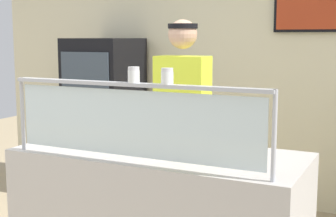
# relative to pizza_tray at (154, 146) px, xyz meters

# --- Properties ---
(shop_rear_unit) EXTENTS (6.15, 0.13, 2.70)m
(shop_rear_unit) POSITION_rel_pizza_tray_xyz_m (0.06, 2.05, 0.39)
(shop_rear_unit) COLOR beige
(shop_rear_unit) RESTS_ON ground
(sneeze_guard) EXTENTS (1.57, 0.06, 0.44)m
(sneeze_guard) POSITION_rel_pizza_tray_xyz_m (0.06, -0.36, 0.26)
(sneeze_guard) COLOR #B2B5BC
(sneeze_guard) RESTS_ON serving_counter
(pizza_tray) EXTENTS (0.42, 0.42, 0.04)m
(pizza_tray) POSITION_rel_pizza_tray_xyz_m (0.00, 0.00, 0.00)
(pizza_tray) COLOR #9EA0A8
(pizza_tray) RESTS_ON serving_counter
(pizza_server) EXTENTS (0.15, 0.29, 0.01)m
(pizza_server) POSITION_rel_pizza_tray_xyz_m (0.01, -0.02, 0.02)
(pizza_server) COLOR #ADAFB7
(pizza_server) RESTS_ON pizza_tray
(parmesan_shaker) EXTENTS (0.06, 0.06, 0.09)m
(parmesan_shaker) POSITION_rel_pizza_tray_xyz_m (0.07, -0.36, 0.46)
(parmesan_shaker) COLOR white
(parmesan_shaker) RESTS_ON sneeze_guard
(pepper_flake_shaker) EXTENTS (0.06, 0.06, 0.08)m
(pepper_flake_shaker) POSITION_rel_pizza_tray_xyz_m (0.27, -0.36, 0.46)
(pepper_flake_shaker) COLOR white
(pepper_flake_shaker) RESTS_ON sneeze_guard
(worker_figure) EXTENTS (0.41, 0.50, 1.76)m
(worker_figure) POSITION_rel_pizza_tray_xyz_m (-0.09, 0.61, 0.04)
(worker_figure) COLOR #23232D
(worker_figure) RESTS_ON ground
(drink_fridge) EXTENTS (0.65, 0.67, 1.62)m
(drink_fridge) POSITION_rel_pizza_tray_xyz_m (-1.43, 1.60, -0.15)
(drink_fridge) COLOR black
(drink_fridge) RESTS_ON ground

